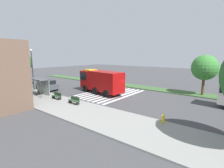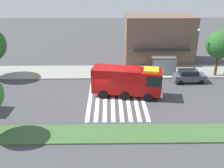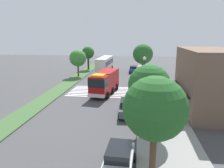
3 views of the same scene
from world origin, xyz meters
The scene contains 13 objects.
ground_plane centered at (0.00, 0.00, 0.00)m, with size 120.00×120.00×0.00m, color #424244.
sidewalk centered at (0.00, 8.67, 0.07)m, with size 60.00×5.45×0.14m, color gray.
median_strip centered at (0.00, -7.45, 0.07)m, with size 60.00×3.00×0.14m, color #3D6033.
crosswalk centered at (2.02, 0.00, 0.01)m, with size 6.75×10.71×0.01m.
fire_truck centered at (3.54, 0.67, 2.04)m, with size 8.71×3.80×3.65m.
parked_car_mid centered at (12.16, 4.75, 0.91)m, with size 4.42×2.18×1.78m.
bus_stop_shelter centered at (9.25, 7.53, 1.89)m, with size 3.50×1.40×2.46m.
bench_near_shelter centered at (5.25, 7.51, 0.59)m, with size 1.60×0.50×0.90m.
bench_west_of_shelter centered at (1.59, 7.51, 0.59)m, with size 1.60×0.50×0.90m.
street_lamp centered at (13.32, 6.55, 4.14)m, with size 0.36×0.36×6.86m.
storefront_building centered at (9.52, 14.18, 3.81)m, with size 11.16×6.38×7.63m.
sidewalk_tree_west centered at (16.70, 6.95, 4.71)m, with size 3.91×3.91×6.55m.
fire_hydrant centered at (-9.23, 6.45, 0.49)m, with size 0.28×0.28×0.70m, color gold.
Camera 2 is at (1.10, -26.91, 13.77)m, focal length 40.09 mm.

